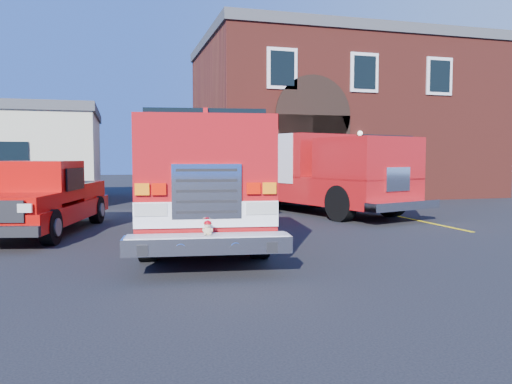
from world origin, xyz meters
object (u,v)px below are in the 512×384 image
object	(u,v)px
fire_engine	(200,177)
pickup_truck	(41,199)
fire_station	(338,119)
secondary_truck	(309,170)

from	to	relation	value
fire_engine	pickup_truck	world-z (taller)	fire_engine
fire_station	secondary_truck	world-z (taller)	fire_station
secondary_truck	fire_engine	bearing A→B (deg)	-136.19
secondary_truck	pickup_truck	bearing A→B (deg)	-159.88
fire_engine	pickup_truck	bearing A→B (deg)	160.89
fire_engine	secondary_truck	size ratio (longest dim) A/B	1.06
fire_station	pickup_truck	xyz separation A→B (m)	(-14.10, -11.39, -3.31)
pickup_truck	secondary_truck	distance (m)	9.86
fire_engine	secondary_truck	xyz separation A→B (m)	(5.04, 4.84, 0.05)
fire_station	fire_engine	world-z (taller)	fire_station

